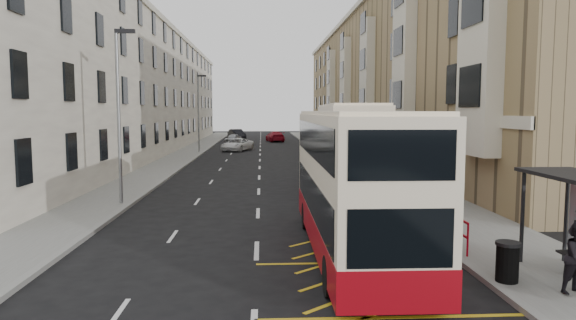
{
  "coord_description": "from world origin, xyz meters",
  "views": [
    {
      "loc": [
        0.18,
        -12.05,
        4.45
      ],
      "look_at": [
        1.15,
        6.87,
        2.63
      ],
      "focal_mm": 32.0,
      "sensor_mm": 36.0,
      "label": 1
    }
  ],
  "objects": [
    {
      "name": "pavement_right",
      "position": [
        8.0,
        30.0,
        0.07
      ],
      "size": [
        4.0,
        120.0,
        0.15
      ],
      "primitive_type": "cube",
      "color": "slate",
      "rests_on": "ground"
    },
    {
      "name": "white_van",
      "position": [
        -2.54,
        44.94,
        0.69
      ],
      "size": [
        3.96,
        5.45,
        1.38
      ],
      "primitive_type": "imported",
      "rotation": [
        0.0,
        0.0,
        -0.38
      ],
      "color": "white",
      "rests_on": "ground"
    },
    {
      "name": "street_lamp_near",
      "position": [
        -6.35,
        12.0,
        4.64
      ],
      "size": [
        0.93,
        0.18,
        8.0
      ],
      "color": "gray",
      "rests_on": "pavement_left"
    },
    {
      "name": "pedestrian_far",
      "position": [
        6.48,
        7.84,
        0.98
      ],
      "size": [
        1.04,
        0.67,
        1.65
      ],
      "primitive_type": "imported",
      "rotation": [
        0.0,
        0.0,
        2.84
      ],
      "color": "black",
      "rests_on": "pavement_right"
    },
    {
      "name": "kerb_right",
      "position": [
        6.0,
        30.0,
        0.07
      ],
      "size": [
        0.25,
        120.0,
        0.15
      ],
      "primitive_type": "cube",
      "color": "gray",
      "rests_on": "ground"
    },
    {
      "name": "terrace_right",
      "position": [
        14.88,
        45.38,
        7.52
      ],
      "size": [
        10.75,
        79.0,
        15.25
      ],
      "color": "#927A55",
      "rests_on": "ground"
    },
    {
      "name": "double_decker_rear",
      "position": [
        5.0,
        16.28,
        2.44
      ],
      "size": [
        3.4,
        12.15,
        4.8
      ],
      "rotation": [
        0.0,
        0.0,
        -0.05
      ],
      "color": "#FFEBC8",
      "rests_on": "ground"
    },
    {
      "name": "double_decker_front",
      "position": [
        2.96,
        3.36,
        2.26
      ],
      "size": [
        2.62,
        11.15,
        4.44
      ],
      "rotation": [
        0.0,
        0.0,
        -0.01
      ],
      "color": "#FFEBC8",
      "rests_on": "ground"
    },
    {
      "name": "kerb_left",
      "position": [
        -6.0,
        30.0,
        0.07
      ],
      "size": [
        0.25,
        120.0,
        0.15
      ],
      "primitive_type": "cube",
      "color": "gray",
      "rests_on": "ground"
    },
    {
      "name": "car_red",
      "position": [
        2.12,
        61.86,
        0.75
      ],
      "size": [
        2.9,
        5.43,
        1.5
      ],
      "primitive_type": "imported",
      "rotation": [
        0.0,
        0.0,
        3.3
      ],
      "color": "#AA0E21",
      "rests_on": "ground"
    },
    {
      "name": "car_silver",
      "position": [
        -3.72,
        57.82,
        0.65
      ],
      "size": [
        2.54,
        4.1,
        1.3
      ],
      "primitive_type": "imported",
      "rotation": [
        0.0,
        0.0,
        -0.28
      ],
      "color": "#9C9FA3",
      "rests_on": "ground"
    },
    {
      "name": "street_lamp_far",
      "position": [
        -6.35,
        42.0,
        4.64
      ],
      "size": [
        0.93,
        0.18,
        8.0
      ],
      "color": "gray",
      "rests_on": "pavement_left"
    },
    {
      "name": "terrace_left",
      "position": [
        -13.43,
        45.5,
        6.52
      ],
      "size": [
        9.18,
        79.0,
        13.25
      ],
      "color": "white",
      "rests_on": "ground"
    },
    {
      "name": "ground",
      "position": [
        0.0,
        0.0,
        0.0
      ],
      "size": [
        200.0,
        200.0,
        0.0
      ],
      "primitive_type": "plane",
      "color": "black",
      "rests_on": "ground"
    },
    {
      "name": "car_dark",
      "position": [
        -3.73,
        68.29,
        0.79
      ],
      "size": [
        3.21,
        5.05,
        1.57
      ],
      "primitive_type": "imported",
      "rotation": [
        0.0,
        0.0,
        0.35
      ],
      "color": "black",
      "rests_on": "ground"
    },
    {
      "name": "road_markings",
      "position": [
        0.0,
        45.0,
        0.01
      ],
      "size": [
        10.0,
        110.0,
        0.01
      ],
      "primitive_type": null,
      "color": "silver",
      "rests_on": "ground"
    },
    {
      "name": "pavement_left",
      "position": [
        -7.5,
        30.0,
        0.07
      ],
      "size": [
        3.0,
        120.0,
        0.15
      ],
      "primitive_type": "cube",
      "color": "slate",
      "rests_on": "ground"
    },
    {
      "name": "litter_bin",
      "position": [
        6.35,
        0.25,
        0.68
      ],
      "size": [
        0.62,
        0.62,
        1.02
      ],
      "color": "black",
      "rests_on": "pavement_right"
    },
    {
      "name": "guard_railing",
      "position": [
        6.25,
        5.75,
        0.86
      ],
      "size": [
        0.06,
        6.56,
        1.01
      ],
      "color": "#BB0517",
      "rests_on": "pavement_right"
    }
  ]
}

